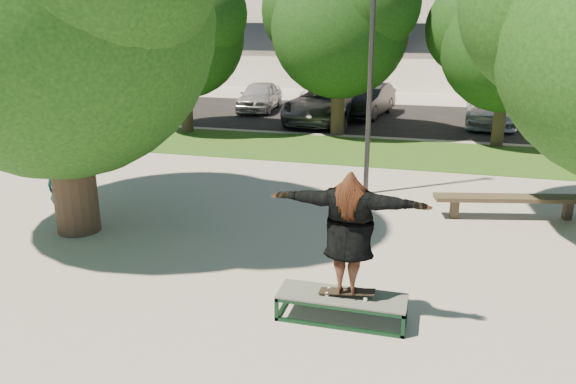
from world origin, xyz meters
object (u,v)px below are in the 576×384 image
(car_silver_a, at_px, (260,96))
(car_dark, at_px, (367,100))
(grind_box, at_px, (342,307))
(car_silver_b, at_px, (491,108))
(lamppost, at_px, (371,61))
(bystander, at_px, (63,185))
(bench, at_px, (512,200))
(car_grey, at_px, (324,103))

(car_silver_a, height_order, car_dark, car_dark)
(grind_box, bearing_deg, car_silver_b, 79.63)
(lamppost, xyz_separation_m, car_dark, (-1.50, 11.16, -2.44))
(bystander, height_order, car_dark, bystander)
(car_dark, bearing_deg, car_silver_a, -175.12)
(grind_box, relative_size, bench, 0.55)
(car_silver_a, relative_size, car_silver_b, 0.83)
(bench, bearing_deg, car_grey, 107.97)
(bystander, relative_size, car_dark, 0.41)
(bench, xyz_separation_m, car_silver_a, (-9.67, 12.46, 0.24))
(bystander, distance_m, car_silver_b, 17.06)
(car_silver_a, bearing_deg, bench, -56.53)
(bystander, relative_size, car_silver_b, 0.38)
(grind_box, distance_m, car_silver_a, 18.87)
(lamppost, distance_m, car_dark, 11.52)
(bench, xyz_separation_m, car_grey, (-6.21, 10.39, 0.33))
(bystander, distance_m, bench, 9.27)
(grind_box, height_order, car_grey, car_grey)
(bystander, relative_size, car_silver_a, 0.46)
(lamppost, relative_size, bench, 1.88)
(car_grey, bearing_deg, grind_box, -74.74)
(lamppost, relative_size, car_silver_a, 1.59)
(bystander, bearing_deg, bench, 12.26)
(car_silver_a, bearing_deg, car_grey, -35.30)
(lamppost, bearing_deg, car_grey, 107.65)
(lamppost, height_order, bystander, lamppost)
(lamppost, xyz_separation_m, car_silver_b, (3.52, 10.58, -2.48))
(lamppost, xyz_separation_m, bench, (3.21, -0.96, -2.74))
(lamppost, relative_size, car_grey, 1.14)
(lamppost, height_order, car_silver_a, lamppost)
(grind_box, bearing_deg, car_dark, 96.58)
(grind_box, height_order, car_silver_b, car_silver_b)
(car_dark, relative_size, car_silver_b, 0.92)
(grind_box, relative_size, car_silver_a, 0.47)
(grind_box, relative_size, bystander, 1.02)
(grind_box, height_order, car_silver_a, car_silver_a)
(grind_box, relative_size, car_silver_b, 0.39)
(bystander, xyz_separation_m, car_silver_b, (9.10, 14.43, -0.21))
(car_grey, height_order, car_silver_b, car_grey)
(bench, bearing_deg, car_silver_b, 75.54)
(lamppost, bearing_deg, grind_box, -85.42)
(bystander, bearing_deg, car_silver_a, 87.29)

